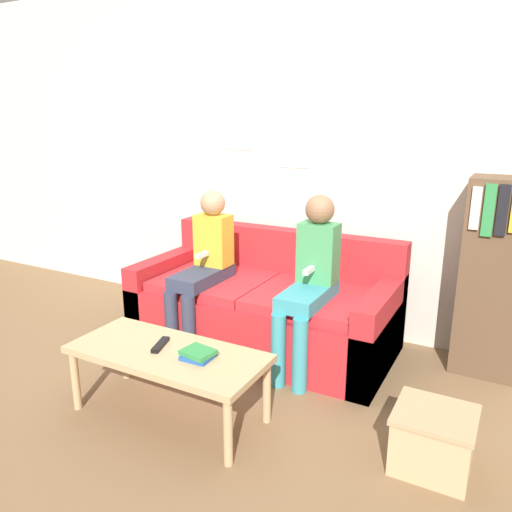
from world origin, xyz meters
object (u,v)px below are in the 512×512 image
storage_box (433,440)px  tv_remote (160,345)px  couch (265,308)px  coffee_table (168,358)px  person_left (204,262)px  person_right (310,276)px  bookshelf (494,278)px

storage_box → tv_remote: bearing=-171.1°
couch → coffee_table: size_ratio=1.68×
couch → person_left: 0.54m
coffee_table → person_left: size_ratio=0.98×
couch → coffee_table: 1.05m
person_left → storage_box: (1.66, -0.61, -0.46)m
couch → coffee_table: (-0.04, -1.05, 0.07)m
person_right → storage_box: (0.87, -0.62, -0.48)m
person_right → storage_box: person_right is taller
person_right → bookshelf: (1.00, 0.50, -0.00)m
person_left → tv_remote: 0.90m
coffee_table → storage_box: bearing=10.2°
coffee_table → bookshelf: 2.01m
bookshelf → person_left: bearing=-164.1°
person_left → tv_remote: bearing=-71.5°
bookshelf → tv_remote: bearing=-138.5°
coffee_table → bookshelf: bookshelf is taller
coffee_table → couch: bearing=87.8°
couch → person_left: (-0.38, -0.19, 0.33)m
person_right → storage_box: size_ratio=3.11×
person_left → person_right: 0.79m
coffee_table → person_right: person_right is taller
tv_remote → person_left: bearing=91.5°
person_left → coffee_table: bearing=-68.4°
coffee_table → tv_remote: tv_remote is taller
person_right → bookshelf: 1.12m
tv_remote → bookshelf: bookshelf is taller
couch → tv_remote: bearing=-95.6°
person_right → tv_remote: 1.01m
bookshelf → couch: bearing=-167.4°
couch → storage_box: (1.29, -0.81, -0.12)m
tv_remote → bookshelf: 2.04m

